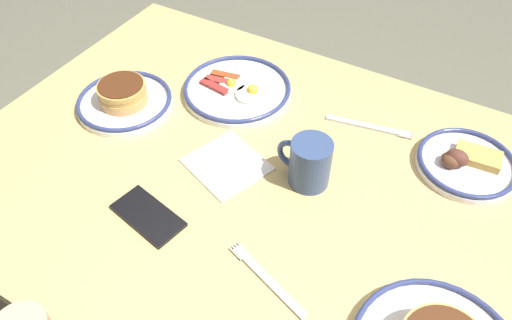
% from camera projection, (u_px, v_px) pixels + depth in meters
% --- Properties ---
extents(dining_table, '(1.27, 0.91, 0.72)m').
position_uv_depth(dining_table, '(261.00, 208.00, 1.09)').
color(dining_table, tan).
rests_on(dining_table, ground_plane).
extents(plate_near_main, '(0.20, 0.20, 0.05)m').
position_uv_depth(plate_near_main, '(465.00, 163.00, 1.01)').
color(plate_near_main, white).
rests_on(plate_near_main, dining_table).
extents(plate_center_pancakes, '(0.22, 0.22, 0.06)m').
position_uv_depth(plate_center_pancakes, '(124.00, 99.00, 1.14)').
color(plate_center_pancakes, white).
rests_on(plate_center_pancakes, dining_table).
extents(plate_far_companion, '(0.26, 0.26, 0.04)m').
position_uv_depth(plate_far_companion, '(237.00, 89.00, 1.18)').
color(plate_far_companion, white).
rests_on(plate_far_companion, dining_table).
extents(coffee_mug, '(0.12, 0.08, 0.10)m').
position_uv_depth(coffee_mug, '(309.00, 162.00, 0.96)').
color(coffee_mug, '#334772').
rests_on(coffee_mug, dining_table).
extents(cell_phone, '(0.16, 0.10, 0.01)m').
position_uv_depth(cell_phone, '(148.00, 216.00, 0.93)').
color(cell_phone, black).
rests_on(cell_phone, dining_table).
extents(paper_napkin, '(0.19, 0.18, 0.00)m').
position_uv_depth(paper_napkin, '(227.00, 164.00, 1.03)').
color(paper_napkin, white).
rests_on(paper_napkin, dining_table).
extents(fork_near, '(0.18, 0.08, 0.01)m').
position_uv_depth(fork_near, '(267.00, 279.00, 0.84)').
color(fork_near, silver).
rests_on(fork_near, dining_table).
extents(fork_far, '(0.20, 0.05, 0.01)m').
position_uv_depth(fork_far, '(369.00, 127.00, 1.11)').
color(fork_far, silver).
rests_on(fork_far, dining_table).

